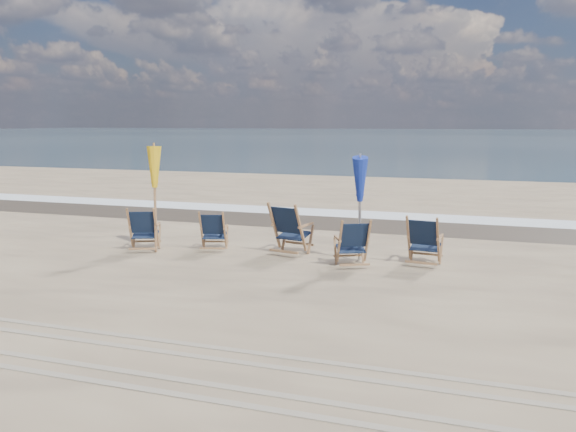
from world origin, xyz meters
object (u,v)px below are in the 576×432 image
object	(u,v)px
beach_chair_2	(301,230)
umbrella_yellow	(154,173)
beach_chair_1	(224,231)
beach_chair_0	(156,229)
beach_chair_3	(368,243)
beach_chair_4	(438,242)
umbrella_blue	(360,183)

from	to	relation	value
beach_chair_2	umbrella_yellow	xyz separation A→B (m)	(-3.04, -0.44, 1.11)
beach_chair_1	umbrella_yellow	xyz separation A→B (m)	(-1.36, -0.45, 1.23)
beach_chair_1	beach_chair_0	bearing A→B (deg)	3.79
beach_chair_3	umbrella_yellow	xyz separation A→B (m)	(-4.47, -0.03, 1.19)
beach_chair_3	beach_chair_4	world-z (taller)	beach_chair_4
beach_chair_4	umbrella_yellow	xyz separation A→B (m)	(-5.72, -0.41, 1.18)
umbrella_blue	beach_chair_2	bearing A→B (deg)	174.97
beach_chair_4	beach_chair_3	bearing A→B (deg)	24.03
beach_chair_2	beach_chair_3	distance (m)	1.49
beach_chair_0	beach_chair_4	xyz separation A→B (m)	(5.71, 0.43, 0.01)
umbrella_blue	beach_chair_0	bearing A→B (deg)	-175.26
beach_chair_1	beach_chair_3	distance (m)	3.13
beach_chair_0	beach_chair_2	distance (m)	3.06
beach_chair_2	beach_chair_4	distance (m)	2.68
beach_chair_0	beach_chair_1	distance (m)	1.43
beach_chair_0	umbrella_yellow	world-z (taller)	umbrella_yellow
beach_chair_0	beach_chair_2	world-z (taller)	beach_chair_2
beach_chair_0	umbrella_blue	distance (m)	4.39
beach_chair_1	beach_chair_3	xyz separation A→B (m)	(3.10, -0.42, 0.04)
beach_chair_1	beach_chair_4	distance (m)	4.35
beach_chair_4	umbrella_yellow	distance (m)	5.85
beach_chair_1	beach_chair_3	bearing A→B (deg)	157.08
beach_chair_0	beach_chair_4	distance (m)	5.72
beach_chair_3	beach_chair_4	size ratio (longest dim) A/B	0.96
beach_chair_2	beach_chair_4	xyz separation A→B (m)	(2.68, -0.03, -0.06)
umbrella_yellow	beach_chair_3	bearing A→B (deg)	0.41
beach_chair_1	umbrella_blue	size ratio (longest dim) A/B	0.42
beach_chair_0	beach_chair_1	size ratio (longest dim) A/B	1.09
beach_chair_3	umbrella_yellow	size ratio (longest dim) A/B	0.43
beach_chair_2	umbrella_blue	distance (m)	1.58
beach_chair_3	beach_chair_2	bearing A→B (deg)	-40.49
beach_chair_2	beach_chair_4	bearing A→B (deg)	-168.71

